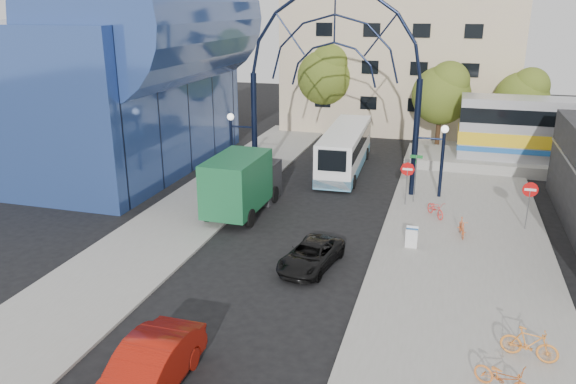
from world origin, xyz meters
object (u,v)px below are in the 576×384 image
(gateway_arch, at_px, (334,49))
(black_suv, at_px, (311,255))
(stop_sign, at_px, (407,173))
(street_name_sign, at_px, (416,168))
(sandwich_board, at_px, (412,235))
(bike_near_b, at_px, (462,227))
(red_sedan, at_px, (147,370))
(green_truck, at_px, (243,183))
(do_not_enter_sign, at_px, (530,194))
(tree_north_c, at_px, (524,96))
(bike_far_b, at_px, (530,344))
(bike_far_a, at_px, (503,378))
(tree_north_a, at_px, (443,92))
(tree_north_b, at_px, (327,73))
(bike_near_a, at_px, (436,209))
(city_bus, at_px, (345,149))

(gateway_arch, relative_size, black_suv, 3.35)
(stop_sign, xyz_separation_m, street_name_sign, (0.40, 0.60, 0.14))
(sandwich_board, relative_size, bike_near_b, 0.66)
(red_sedan, bearing_deg, gateway_arch, 86.86)
(green_truck, xyz_separation_m, black_suv, (5.33, -5.79, -1.11))
(do_not_enter_sign, xyz_separation_m, red_sedan, (-12.04, -16.67, -1.18))
(tree_north_c, xyz_separation_m, bike_far_b, (-2.18, -29.75, -3.62))
(bike_far_a, bearing_deg, stop_sign, 41.65)
(street_name_sign, relative_size, tree_north_c, 0.43)
(tree_north_a, bearing_deg, tree_north_c, 18.44)
(tree_north_b, height_order, red_sedan, tree_north_b)
(bike_near_a, bearing_deg, tree_north_b, 87.74)
(tree_north_a, height_order, tree_north_c, tree_north_a)
(stop_sign, height_order, black_suv, stop_sign)
(tree_north_b, relative_size, bike_far_a, 4.49)
(gateway_arch, xyz_separation_m, do_not_enter_sign, (11.00, -4.00, -6.58))
(stop_sign, bearing_deg, tree_north_b, 115.83)
(red_sedan, distance_m, bike_far_b, 12.00)
(do_not_enter_sign, relative_size, black_suv, 0.61)
(tree_north_a, height_order, green_truck, tree_north_a)
(street_name_sign, relative_size, red_sedan, 0.58)
(tree_north_c, height_order, red_sedan, tree_north_c)
(bike_far_a, bearing_deg, bike_near_a, 36.61)
(sandwich_board, xyz_separation_m, bike_far_b, (4.34, -7.80, -0.08))
(tree_north_c, distance_m, black_suv, 27.45)
(stop_sign, relative_size, city_bus, 0.23)
(do_not_enter_sign, xyz_separation_m, tree_north_a, (-4.88, 15.93, 2.63))
(street_name_sign, xyz_separation_m, green_truck, (-9.00, -3.93, -0.45))
(sandwich_board, height_order, city_bus, city_bus)
(city_bus, height_order, black_suv, city_bus)
(street_name_sign, xyz_separation_m, bike_near_b, (2.68, -4.50, -1.56))
(do_not_enter_sign, bearing_deg, bike_near_b, -148.78)
(gateway_arch, height_order, do_not_enter_sign, gateway_arch)
(red_sedan, bearing_deg, tree_north_c, 68.90)
(bike_near_b, relative_size, bike_far_b, 0.83)
(tree_north_c, relative_size, bike_near_a, 3.88)
(stop_sign, xyz_separation_m, bike_near_b, (3.08, -3.89, -1.43))
(tree_north_a, relative_size, tree_north_c, 1.08)
(gateway_arch, relative_size, red_sedan, 2.82)
(tree_north_a, height_order, bike_near_a, tree_north_a)
(bike_near_a, bearing_deg, bike_far_b, -104.91)
(red_sedan, bearing_deg, tree_north_b, 94.16)
(green_truck, distance_m, bike_near_b, 11.75)
(street_name_sign, relative_size, tree_north_b, 0.35)
(bike_near_b, bearing_deg, black_suv, -148.04)
(sandwich_board, xyz_separation_m, black_suv, (-4.07, -3.10, -0.18))
(stop_sign, relative_size, street_name_sign, 0.89)
(sandwich_board, xyz_separation_m, bike_far_a, (3.43, -9.76, -0.15))
(do_not_enter_sign, distance_m, tree_north_b, 25.09)
(tree_north_a, xyz_separation_m, tree_north_b, (-10.00, 4.00, 0.66))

